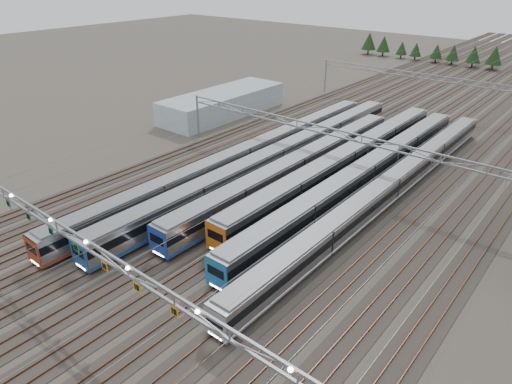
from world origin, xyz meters
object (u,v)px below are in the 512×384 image
Objects in this scene: train_b at (276,159)px; train_d at (345,162)px; train_f at (389,188)px; gantry_far at (436,82)px; train_c at (296,168)px; gantry_mid at (327,137)px; train_e at (364,175)px; train_a at (243,157)px; west_shed at (223,103)px; gantry_near at (88,249)px.

train_b is 1.19× the size of train_d.
train_f is 1.22× the size of gantry_far.
gantry_mid is at bearing 64.61° from train_c.
train_b is at bearing -165.48° from train_e.
gantry_mid is at bearing 29.32° from train_a.
train_e is at bearing -81.52° from gantry_far.
gantry_far is (-2.25, 42.92, 4.08)m from train_d.
train_d is 1.02× the size of gantry_far.
west_shed is (-41.06, 13.85, 0.24)m from train_e.
gantry_near is (-6.80, -39.84, 4.88)m from train_e.
train_b is at bearing 100.45° from gantry_near.
train_d is at bearing 31.90° from train_a.
train_b is 1.21× the size of gantry_far.
gantry_far is at bearing 82.12° from train_b.
train_a is at bearing -168.22° from train_f.
train_f is (4.50, -1.35, -0.20)m from train_e.
gantry_mid is (6.75, 3.78, 4.17)m from train_b.
train_f is 1.22× the size of gantry_near.
train_c is 0.94× the size of gantry_mid.
gantry_far reaches higher than west_shed.
train_e is at bearing -18.64° from west_shed.
train_a is 22.98m from train_f.
train_a is 18.99m from train_e.
gantry_far reaches higher than train_f.
gantry_far is (6.75, 48.78, 4.17)m from train_b.
train_d is 1.92× the size of west_shed.
train_b is 32.56m from west_shed.
train_c is (9.00, 1.58, 0.11)m from train_a.
gantry_near is at bearing -86.44° from train_c.
train_f is at bearing 73.64° from gantry_near.
gantry_near reaches higher than train_e.
gantry_mid reaches higher than train_b.
train_c is at bearing -92.59° from gantry_far.
train_d is 9.74m from train_f.
train_a is at bearing -102.36° from gantry_far.
gantry_far is (0.00, 45.00, 0.00)m from gantry_mid.
train_d is 1.02× the size of gantry_mid.
train_b is at bearing -150.77° from gantry_mid.
gantry_mid is at bearing -137.21° from train_d.
train_d is 5.10m from gantry_mid.
train_d is 0.83× the size of train_f.
train_a is 1.01× the size of train_b.
train_b is 2.28× the size of west_shed.
gantry_far is at bearing 42.50° from west_shed.
train_c is 35.78m from gantry_near.
west_shed is (-34.31, -31.43, -3.94)m from gantry_far.
train_f is at bearing -76.44° from gantry_far.
train_b is 4.60m from train_c.
train_b is 1.21× the size of gantry_near.
train_e is 40.71m from gantry_near.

